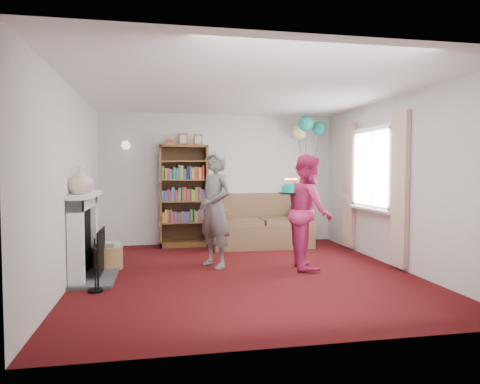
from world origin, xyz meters
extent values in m
plane|color=black|center=(0.00, 0.00, 0.00)|extent=(5.00, 5.00, 0.00)
cube|color=silver|center=(0.00, 2.51, 1.25)|extent=(4.50, 0.02, 2.50)
cube|color=silver|center=(-2.26, 0.00, 1.25)|extent=(0.02, 5.00, 2.50)
cube|color=silver|center=(2.26, 0.00, 1.25)|extent=(0.02, 5.00, 2.50)
cube|color=white|center=(0.00, 0.00, 2.50)|extent=(4.50, 5.00, 0.01)
cube|color=#3F3F42|center=(-2.00, 0.20, 0.02)|extent=(0.55, 1.40, 0.04)
cube|color=white|center=(-2.15, -0.35, 0.53)|extent=(0.18, 0.14, 1.06)
cube|color=white|center=(-2.15, 0.75, 0.53)|extent=(0.18, 0.14, 1.06)
cube|color=white|center=(-2.15, 0.20, 1.00)|extent=(0.18, 1.24, 0.16)
cube|color=white|center=(-2.12, 0.20, 1.10)|extent=(0.28, 1.35, 0.05)
cube|color=black|center=(-2.17, 0.20, 0.48)|extent=(0.10, 0.80, 0.86)
cube|color=black|center=(-1.93, 0.20, 0.33)|extent=(0.02, 0.70, 0.60)
cylinder|color=black|center=(-1.90, -0.58, 0.32)|extent=(0.18, 0.18, 0.64)
cylinder|color=black|center=(-1.87, 1.00, 0.13)|extent=(0.26, 0.26, 0.26)
cube|color=white|center=(2.21, 0.60, 2.08)|extent=(0.08, 1.30, 0.08)
cube|color=white|center=(2.21, 0.60, 0.82)|extent=(0.08, 1.30, 0.08)
cube|color=white|center=(2.24, 0.60, 1.45)|extent=(0.01, 1.15, 1.20)
cube|color=white|center=(2.18, 0.60, 0.79)|extent=(0.14, 1.32, 0.04)
cube|color=beige|center=(2.20, -0.22, 1.15)|extent=(0.07, 0.38, 2.20)
cube|color=beige|center=(2.20, 1.42, 1.15)|extent=(0.07, 0.38, 2.20)
cylinder|color=gold|center=(-1.75, 2.45, 1.90)|extent=(0.04, 0.12, 0.04)
sphere|color=white|center=(-1.75, 2.36, 1.88)|extent=(0.16, 0.16, 0.16)
cube|color=#472B14|center=(-0.71, 2.46, 0.94)|extent=(0.89, 0.04, 1.88)
cube|color=brown|center=(-1.13, 2.27, 0.94)|extent=(0.04, 0.42, 1.88)
cube|color=brown|center=(-0.28, 2.27, 0.94)|extent=(0.04, 0.42, 1.88)
cube|color=brown|center=(-0.71, 2.27, 1.86)|extent=(0.89, 0.42, 0.04)
cube|color=brown|center=(-0.71, 2.27, 0.05)|extent=(0.89, 0.42, 0.10)
cube|color=brown|center=(-0.71, 2.27, 0.45)|extent=(0.81, 0.38, 0.03)
cube|color=brown|center=(-0.71, 2.27, 0.84)|extent=(0.81, 0.38, 0.02)
cube|color=brown|center=(-0.71, 2.27, 1.24)|extent=(0.81, 0.38, 0.02)
cube|color=brown|center=(-0.71, 2.27, 1.59)|extent=(0.81, 0.38, 0.02)
cube|color=maroon|center=(-0.96, 2.25, 1.94)|extent=(0.16, 0.22, 0.12)
cube|color=brown|center=(-0.71, 2.32, 1.99)|extent=(0.16, 0.02, 0.20)
cube|color=brown|center=(-0.43, 2.32, 1.99)|extent=(0.16, 0.02, 0.20)
cube|color=brown|center=(0.70, 2.00, 0.21)|extent=(1.82, 0.97, 0.43)
cube|color=brown|center=(0.70, 2.36, 0.59)|extent=(1.82, 0.24, 0.75)
cube|color=brown|center=(-0.09, 2.00, 0.43)|extent=(0.24, 0.92, 0.59)
cube|color=brown|center=(1.49, 2.00, 0.43)|extent=(0.24, 0.92, 0.59)
cube|color=brown|center=(0.29, 1.92, 0.46)|extent=(0.77, 0.67, 0.12)
cube|color=brown|center=(1.11, 1.92, 0.46)|extent=(0.77, 0.67, 0.12)
cylinder|color=#A7874D|center=(-1.90, 0.61, 0.16)|extent=(0.43, 0.43, 0.33)
cube|color=beige|center=(-1.90, 0.61, 0.36)|extent=(0.30, 0.24, 0.06)
imported|color=black|center=(-0.36, 0.46, 0.85)|extent=(0.67, 0.74, 1.70)
imported|color=#B8245B|center=(0.98, 0.15, 0.83)|extent=(0.74, 0.89, 1.65)
cube|color=black|center=(0.73, 0.20, 1.09)|extent=(0.32, 0.32, 0.02)
cylinder|color=#0D9D9C|center=(0.73, 0.20, 1.15)|extent=(0.27, 0.27, 0.10)
cylinder|color=#0D9D9C|center=(0.73, 0.20, 1.21)|extent=(0.20, 0.20, 0.04)
cylinder|color=pink|center=(0.81, 0.20, 1.25)|extent=(0.01, 0.01, 0.09)
sphere|color=orange|center=(0.81, 0.20, 1.30)|extent=(0.02, 0.02, 0.02)
cylinder|color=pink|center=(0.80, 0.23, 1.25)|extent=(0.01, 0.01, 0.09)
sphere|color=orange|center=(0.80, 0.23, 1.30)|extent=(0.02, 0.02, 0.02)
cylinder|color=pink|center=(0.77, 0.26, 1.25)|extent=(0.01, 0.01, 0.09)
sphere|color=orange|center=(0.77, 0.26, 1.30)|extent=(0.02, 0.02, 0.02)
cylinder|color=pink|center=(0.74, 0.28, 1.25)|extent=(0.01, 0.01, 0.09)
sphere|color=orange|center=(0.74, 0.28, 1.30)|extent=(0.02, 0.02, 0.02)
cylinder|color=pink|center=(0.70, 0.27, 1.25)|extent=(0.01, 0.01, 0.09)
sphere|color=orange|center=(0.70, 0.27, 1.30)|extent=(0.02, 0.02, 0.02)
cylinder|color=pink|center=(0.67, 0.25, 1.25)|extent=(0.01, 0.01, 0.09)
sphere|color=orange|center=(0.67, 0.25, 1.30)|extent=(0.02, 0.02, 0.02)
cylinder|color=pink|center=(0.65, 0.22, 1.25)|extent=(0.01, 0.01, 0.09)
sphere|color=orange|center=(0.65, 0.22, 1.30)|extent=(0.02, 0.02, 0.02)
cylinder|color=pink|center=(0.65, 0.18, 1.25)|extent=(0.01, 0.01, 0.09)
sphere|color=orange|center=(0.65, 0.18, 1.30)|extent=(0.02, 0.02, 0.02)
cylinder|color=pink|center=(0.67, 0.14, 1.25)|extent=(0.01, 0.01, 0.09)
sphere|color=orange|center=(0.67, 0.14, 1.30)|extent=(0.02, 0.02, 0.02)
cylinder|color=pink|center=(0.70, 0.12, 1.25)|extent=(0.01, 0.01, 0.09)
sphere|color=orange|center=(0.70, 0.12, 1.30)|extent=(0.02, 0.02, 0.02)
cylinder|color=pink|center=(0.74, 0.12, 1.25)|extent=(0.01, 0.01, 0.09)
sphere|color=orange|center=(0.74, 0.12, 1.30)|extent=(0.02, 0.02, 0.02)
cylinder|color=pink|center=(0.77, 0.13, 1.25)|extent=(0.01, 0.01, 0.09)
sphere|color=orange|center=(0.77, 0.13, 1.30)|extent=(0.02, 0.02, 0.02)
cylinder|color=pink|center=(0.80, 0.16, 1.25)|extent=(0.01, 0.01, 0.09)
sphere|color=orange|center=(0.80, 0.16, 1.30)|extent=(0.02, 0.02, 0.02)
sphere|color=#3F3F3F|center=(1.49, 1.80, 0.70)|extent=(0.02, 0.02, 0.02)
sphere|color=#168E7B|center=(1.86, 2.04, 2.22)|extent=(0.28, 0.28, 0.28)
sphere|color=#F2FA98|center=(1.53, 2.23, 2.16)|extent=(0.28, 0.28, 0.28)
sphere|color=#168E7B|center=(1.53, 1.85, 2.28)|extent=(0.28, 0.28, 0.28)
imported|color=beige|center=(-2.12, -0.15, 1.29)|extent=(0.36, 0.36, 0.34)
camera|label=1|loc=(-1.15, -5.74, 1.43)|focal=32.00mm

